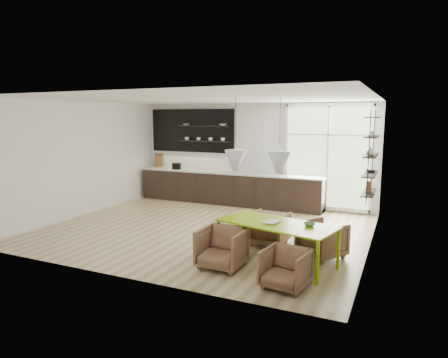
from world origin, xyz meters
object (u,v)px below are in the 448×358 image
Objects in this scene: armchair_back_right at (322,239)px; armchair_front_left at (222,248)px; armchair_back_left at (269,228)px; wire_stool at (212,238)px; armchair_front_right at (286,269)px; dining_table at (277,226)px.

armchair_front_left is (-1.42, -1.22, 0.01)m from armchair_back_right.
armchair_front_left reaches higher than armchair_back_right.
armchair_back_left is 0.99× the size of armchair_back_right.
wire_stool is at bearing 50.49° from armchair_back_right.
wire_stool is (-1.68, 0.98, -0.02)m from armchair_front_right.
armchair_back_right is 1.10× the size of armchair_front_right.
armchair_front_right is (1.19, -0.34, -0.04)m from armchair_front_left.
dining_table is 1.00m from armchair_front_left.
armchair_front_left reaches higher than wire_stool.
armchair_front_left is at bearing -52.38° from wire_stool.
armchair_back_right is at bearing 90.04° from armchair_front_right.
armchair_back_right is (0.65, 0.67, -0.35)m from dining_table.
armchair_front_left is 1.24m from armchair_front_right.
armchair_front_left is (-0.77, -0.55, -0.34)m from dining_table.
armchair_back_left reaches higher than wire_stool.
dining_table reaches higher than armchair_back_left.
dining_table is at bearing -3.91° from wire_stool.
dining_table reaches higher than wire_stool.
dining_table is 2.98× the size of armchair_back_right.
dining_table is 1.06m from armchair_front_right.
dining_table is 1.00m from armchair_back_right.
armchair_front_left is at bearing 80.82° from armchair_back_left.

